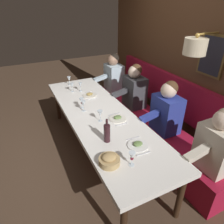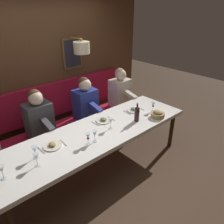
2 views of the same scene
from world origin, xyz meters
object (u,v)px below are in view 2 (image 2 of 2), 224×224
(wine_glass_2, at_px, (153,105))
(wine_glass_0, at_px, (2,170))
(wine_bottle, at_px, (137,114))
(dining_table, at_px, (98,134))
(wine_glass_3, at_px, (35,150))
(wine_glass_1, at_px, (36,157))
(wine_glass_6, at_px, (95,134))
(diner_near, at_px, (85,100))
(bread_bowl, at_px, (158,114))
(wine_glass_5, at_px, (88,136))
(diner_middle, at_px, (39,115))
(diner_nearest, at_px, (120,89))
(wine_glass_4, at_px, (111,121))

(wine_glass_2, bearing_deg, wine_glass_0, 89.20)
(wine_glass_2, distance_m, wine_bottle, 0.47)
(dining_table, bearing_deg, wine_glass_3, 88.89)
(wine_glass_0, bearing_deg, wine_glass_1, -97.42)
(wine_glass_2, distance_m, wine_glass_6, 1.29)
(diner_near, xyz_separation_m, bread_bowl, (-1.19, -0.57, -0.03))
(wine_glass_0, distance_m, wine_glass_5, 1.02)
(dining_table, relative_size, wine_bottle, 9.98)
(wine_glass_5, bearing_deg, wine_bottle, -90.20)
(diner_middle, distance_m, wine_glass_5, 1.07)
(dining_table, height_order, wine_glass_5, wine_glass_5)
(bread_bowl, bearing_deg, wine_glass_2, -31.21)
(diner_nearest, relative_size, wine_glass_4, 4.82)
(diner_middle, height_order, wine_glass_1, diner_middle)
(dining_table, height_order, wine_glass_0, wine_glass_0)
(wine_glass_4, bearing_deg, wine_bottle, -103.02)
(diner_nearest, height_order, diner_near, same)
(wine_glass_3, xyz_separation_m, wine_bottle, (-0.19, -1.55, -0.00))
(diner_middle, height_order, wine_glass_4, diner_middle)
(diner_nearest, height_order, wine_glass_5, diner_nearest)
(wine_glass_0, bearing_deg, diner_middle, -40.85)
(diner_middle, relative_size, wine_glass_4, 4.82)
(dining_table, bearing_deg, bread_bowl, -107.18)
(wine_glass_1, bearing_deg, diner_nearest, -65.90)
(wine_glass_3, relative_size, wine_bottle, 0.55)
(diner_nearest, height_order, wine_bottle, diner_nearest)
(wine_glass_3, relative_size, wine_glass_6, 1.00)
(wine_glass_3, bearing_deg, diner_nearest, -68.59)
(wine_glass_3, bearing_deg, wine_bottle, -96.85)
(diner_middle, distance_m, wine_glass_0, 1.27)
(wine_glass_6, bearing_deg, wine_glass_4, -73.61)
(wine_glass_1, distance_m, wine_glass_2, 2.06)
(wine_glass_1, height_order, wine_bottle, wine_bottle)
(dining_table, xyz_separation_m, wine_bottle, (-0.17, -0.64, 0.17))
(wine_glass_0, xyz_separation_m, wine_glass_6, (-0.10, -1.12, 0.00))
(wine_bottle, bearing_deg, dining_table, 75.13)
(wine_glass_4, xyz_separation_m, bread_bowl, (-0.24, -0.80, -0.07))
(diner_middle, height_order, bread_bowl, diner_middle)
(wine_glass_4, relative_size, bread_bowl, 0.75)
(wine_glass_0, relative_size, bread_bowl, 0.75)
(wine_glass_0, xyz_separation_m, bread_bowl, (-0.23, -2.30, -0.07))
(wine_glass_1, relative_size, wine_bottle, 0.55)
(wine_glass_2, bearing_deg, diner_middle, 57.87)
(diner_nearest, height_order, bread_bowl, diner_nearest)
(diner_near, height_order, diner_middle, same)
(wine_glass_4, bearing_deg, dining_table, 70.89)
(wine_glass_5, relative_size, wine_bottle, 0.55)
(wine_glass_0, relative_size, wine_bottle, 0.55)
(wine_glass_0, relative_size, wine_glass_3, 1.00)
(wine_glass_6, bearing_deg, diner_near, -29.79)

